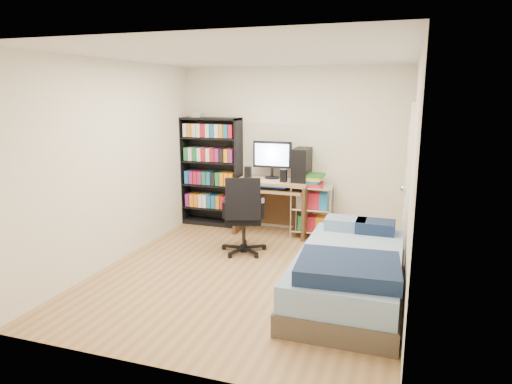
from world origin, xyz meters
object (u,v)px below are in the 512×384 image
(office_chair, at_px, (244,229))
(media_shelf, at_px, (211,170))
(computer_desk, at_px, (281,185))
(bed, at_px, (349,273))

(office_chair, bearing_deg, media_shelf, 112.33)
(media_shelf, relative_size, computer_desk, 1.29)
(computer_desk, relative_size, bed, 0.65)
(computer_desk, relative_size, office_chair, 1.32)
(office_chair, bearing_deg, bed, -49.07)
(bed, bearing_deg, computer_desk, 122.94)
(media_shelf, xyz_separation_m, office_chair, (0.97, -1.16, -0.55))
(office_chair, bearing_deg, computer_desk, 60.30)
(office_chair, relative_size, bed, 0.49)
(computer_desk, bearing_deg, office_chair, -102.02)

